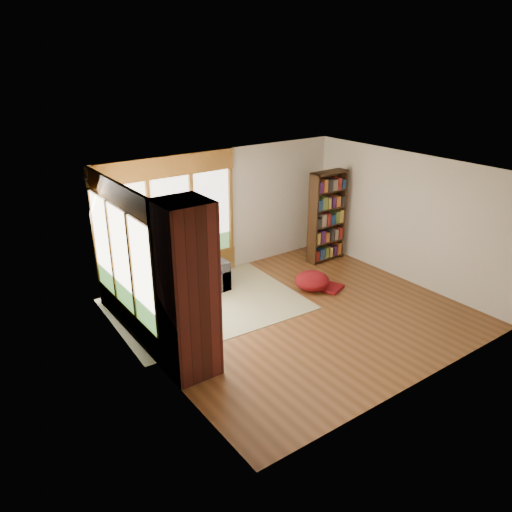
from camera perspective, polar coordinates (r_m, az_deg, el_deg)
floor at (r=9.04m, az=5.03°, el=-6.69°), size 5.50×5.50×0.00m
ceiling at (r=8.12m, az=5.65°, el=9.60°), size 5.50×5.50×0.00m
wall_back at (r=10.40m, az=-3.70°, el=5.06°), size 5.50×0.04×2.60m
wall_front at (r=6.97m, az=18.86°, el=-5.08°), size 5.50×0.04×2.60m
wall_left at (r=7.13m, az=-11.72°, el=-3.66°), size 0.04×5.00×2.60m
wall_right at (r=10.42m, az=16.92°, el=4.16°), size 0.04×5.00×2.60m
windows_back at (r=9.81m, az=-9.57°, el=4.03°), size 2.82×0.10×1.90m
windows_left at (r=8.15m, az=-15.09°, el=-0.24°), size 0.10×2.62×1.90m
roller_blind at (r=8.77m, az=-17.16°, el=3.90°), size 0.03×0.72×0.90m
brick_chimney at (r=6.98m, az=-7.91°, el=-3.99°), size 0.70×0.70×2.60m
sectional_sofa at (r=9.25m, az=-11.18°, el=-4.23°), size 2.20×2.20×0.80m
area_rug at (r=9.41m, az=-5.75°, el=-5.47°), size 3.53×2.77×0.01m
bookshelf at (r=11.11m, az=8.12°, el=4.46°), size 0.87×0.29×2.03m
pouf at (r=9.91m, az=6.44°, el=-2.77°), size 0.79×0.79×0.37m
dog_tan at (r=9.19m, az=-10.29°, el=-0.99°), size 1.04×0.84×0.51m
dog_brindle at (r=8.47m, az=-12.43°, el=-3.59°), size 0.72×0.87×0.42m
throw_pillows at (r=9.13m, az=-11.05°, el=-1.20°), size 1.98×1.68×0.45m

